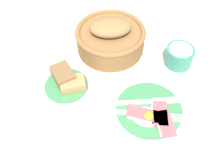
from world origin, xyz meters
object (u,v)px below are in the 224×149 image
object	(u,v)px
teaspoon_near_cup	(139,56)
sugar_cup	(179,56)
teaspoon_by_saucer	(147,55)
bread_basket	(111,37)
breakfast_plate	(149,111)
bread_plate	(67,84)

from	to	relation	value
teaspoon_near_cup	sugar_cup	bearing A→B (deg)	-176.92
teaspoon_by_saucer	teaspoon_near_cup	xyz separation A→B (m)	(-0.02, -0.01, 0.00)
bread_basket	teaspoon_by_saucer	size ratio (longest dim) A/B	1.27
breakfast_plate	teaspoon_by_saucer	world-z (taller)	breakfast_plate
breakfast_plate	bread_plate	size ratio (longest dim) A/B	1.42
teaspoon_by_saucer	teaspoon_near_cup	world-z (taller)	same
teaspoon_by_saucer	teaspoon_near_cup	size ratio (longest dim) A/B	0.88
bread_plate	breakfast_plate	bearing A→B (deg)	-9.15
bread_plate	teaspoon_near_cup	distance (m)	0.24
bread_plate	sugar_cup	xyz separation A→B (m)	(0.30, 0.16, 0.02)
teaspoon_near_cup	bread_basket	bearing A→B (deg)	-10.69
bread_basket	teaspoon_by_saucer	distance (m)	0.13
bread_plate	teaspoon_by_saucer	xyz separation A→B (m)	(0.20, 0.17, -0.01)
bread_plate	teaspoon_by_saucer	size ratio (longest dim) A/B	1.00
breakfast_plate	teaspoon_near_cup	size ratio (longest dim) A/B	1.25
bread_basket	bread_plate	bearing A→B (deg)	-115.47
breakfast_plate	teaspoon_by_saucer	bearing A→B (deg)	98.51
bread_plate	sugar_cup	distance (m)	0.34
breakfast_plate	bread_plate	distance (m)	0.24
sugar_cup	bread_basket	distance (m)	0.22
sugar_cup	teaspoon_by_saucer	xyz separation A→B (m)	(-0.10, 0.01, -0.03)
bread_plate	sugar_cup	size ratio (longest dim) A/B	2.05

